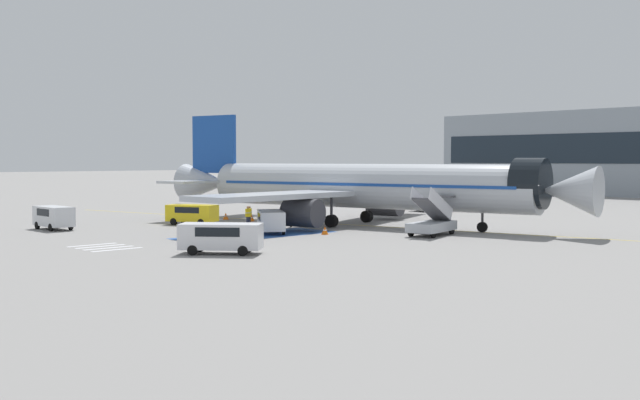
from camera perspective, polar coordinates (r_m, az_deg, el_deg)
name	(u,v)px	position (r m, az deg, el deg)	size (l,w,h in m)	color
ground_plane	(365,226)	(66.54, 3.42, -1.97)	(600.00, 600.00, 0.00)	gray
apron_leadline_yellow	(365,226)	(66.62, 3.44, -1.96)	(0.20, 75.26, 0.01)	gold
apron_stand_patch_blue	(256,235)	(58.43, -4.93, -2.68)	(4.92, 13.09, 0.01)	#2856A8
apron_walkway_bar_0	(92,245)	(53.96, -16.96, -3.29)	(0.44, 3.60, 0.01)	silver
apron_walkway_bar_1	(100,246)	(52.89, -16.39, -3.41)	(0.44, 3.60, 0.01)	silver
apron_walkway_bar_2	(109,248)	(51.83, -15.80, -3.53)	(0.44, 3.60, 0.01)	silver
apron_walkway_bar_3	(117,250)	(50.76, -15.18, -3.66)	(0.44, 3.60, 0.01)	silver
airliner	(359,187)	(66.73, 2.98, 1.03)	(41.22, 33.56, 10.32)	#B7BCC4
boarding_stairs_forward	(432,223)	(58.59, 8.53, -1.74)	(3.28, 5.54, 3.84)	#ADB2BA
fuel_tanker	(444,195)	(87.79, 9.46, 0.35)	(3.53, 9.31, 3.40)	#38383D
service_van_0	(271,220)	(59.79, -3.77, -1.50)	(4.94, 4.19, 1.79)	silver
service_van_1	(54,216)	(66.57, -19.63, -1.13)	(4.31, 1.97, 1.95)	silver
service_van_2	(221,235)	(47.08, -7.56, -2.70)	(5.09, 4.84, 1.90)	silver
service_van_3	(192,213)	(68.27, -9.72, -0.95)	(4.82, 3.77, 1.80)	yellow
ground_crew_0	(248,215)	(65.44, -5.51, -1.13)	(0.32, 0.47, 1.83)	#191E38
ground_crew_1	(250,214)	(68.46, -5.39, -1.04)	(0.38, 0.49, 1.64)	#2D2D33
ground_crew_2	(291,216)	(65.10, -2.21, -1.24)	(0.44, 0.48, 1.67)	black
traffic_cone_0	(226,216)	(73.77, -7.19, -1.23)	(0.59, 0.59, 0.65)	orange
traffic_cone_1	(325,230)	(58.69, 0.37, -2.33)	(0.58, 0.58, 0.64)	orange
traffic_cone_2	(252,218)	(71.62, -5.23, -1.36)	(0.57, 0.57, 0.63)	orange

